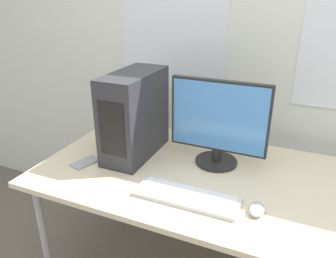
# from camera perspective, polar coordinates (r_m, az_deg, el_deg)

# --- Properties ---
(wall_back) EXTENTS (8.00, 0.07, 2.70)m
(wall_back) POSITION_cam_1_polar(r_m,az_deg,el_deg) (2.00, 16.29, 14.94)
(wall_back) COLOR silver
(wall_back) RESTS_ON ground_plane
(desk) EXTENTS (1.94, 0.92, 0.76)m
(desk) POSITION_cam_1_polar(r_m,az_deg,el_deg) (1.66, 10.74, -9.93)
(desk) COLOR beige
(desk) RESTS_ON ground_plane
(pc_tower) EXTENTS (0.20, 0.45, 0.46)m
(pc_tower) POSITION_cam_1_polar(r_m,az_deg,el_deg) (1.77, -5.84, 2.50)
(pc_tower) COLOR #2D2D33
(pc_tower) RESTS_ON desk
(monitor_main) EXTENTS (0.50, 0.22, 0.45)m
(monitor_main) POSITION_cam_1_polar(r_m,az_deg,el_deg) (1.67, 8.80, 1.12)
(monitor_main) COLOR black
(monitor_main) RESTS_ON desk
(keyboard) EXTENTS (0.46, 0.16, 0.02)m
(keyboard) POSITION_cam_1_polar(r_m,az_deg,el_deg) (1.47, 3.28, -11.65)
(keyboard) COLOR silver
(keyboard) RESTS_ON desk
(mouse) EXTENTS (0.07, 0.11, 0.03)m
(mouse) POSITION_cam_1_polar(r_m,az_deg,el_deg) (1.43, 15.16, -13.32)
(mouse) COLOR #B2B2B7
(mouse) RESTS_ON desk
(cell_phone) EXTENTS (0.11, 0.16, 0.01)m
(cell_phone) POSITION_cam_1_polar(r_m,az_deg,el_deg) (1.80, -14.21, -5.67)
(cell_phone) COLOR #99999E
(cell_phone) RESTS_ON desk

